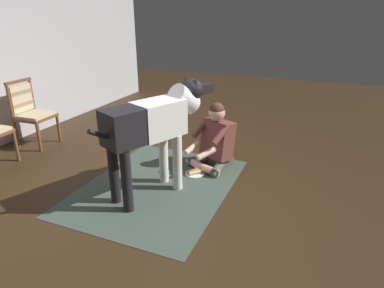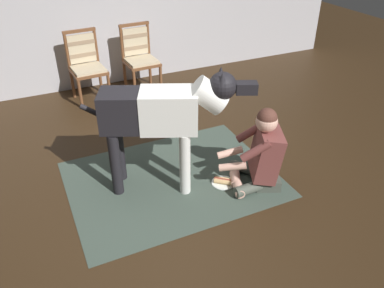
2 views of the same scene
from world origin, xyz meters
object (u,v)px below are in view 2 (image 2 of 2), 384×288
dining_chair_right_of_pair (139,55)px  large_dog (163,114)px  person_sitting_on_floor (261,155)px  hot_dog_on_plate (223,181)px  dining_chair_left_of_pair (86,62)px

dining_chair_right_of_pair → large_dog: 2.50m
person_sitting_on_floor → large_dog: bearing=156.3°
person_sitting_on_floor → hot_dog_on_plate: size_ratio=3.55×
dining_chair_left_of_pair → person_sitting_on_floor: size_ratio=1.14×
dining_chair_right_of_pair → large_dog: size_ratio=0.65×
dining_chair_right_of_pair → hot_dog_on_plate: (-0.01, -2.66, -0.52)m
dining_chair_right_of_pair → hot_dog_on_plate: dining_chair_right_of_pair is taller
person_sitting_on_floor → large_dog: large_dog is taller
dining_chair_right_of_pair → person_sitting_on_floor: (0.32, -2.80, -0.19)m
dining_chair_right_of_pair → large_dog: large_dog is taller
dining_chair_left_of_pair → dining_chair_right_of_pair: 0.79m
person_sitting_on_floor → hot_dog_on_plate: 0.49m
dining_chair_left_of_pair → person_sitting_on_floor: bearing=-68.4°
hot_dog_on_plate → dining_chair_left_of_pair: bearing=106.4°
dining_chair_right_of_pair → large_dog: (-0.55, -2.42, 0.27)m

